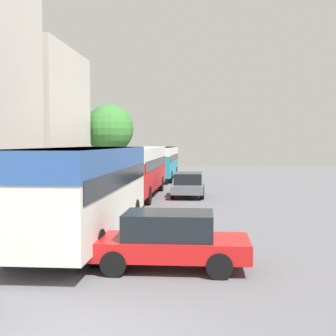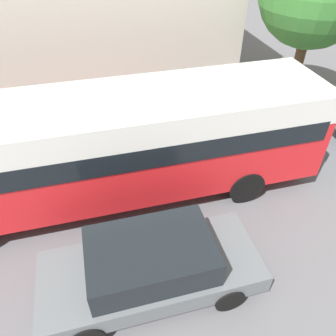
{
  "view_description": "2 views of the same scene",
  "coord_description": "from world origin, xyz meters",
  "px_view_note": "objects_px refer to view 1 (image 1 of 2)",
  "views": [
    {
      "loc": [
        2.09,
        -7.15,
        3.24
      ],
      "look_at": [
        -0.16,
        20.4,
        1.74
      ],
      "focal_mm": 50.0,
      "sensor_mm": 36.0,
      "label": 1
    },
    {
      "loc": [
        4.85,
        20.18,
        6.55
      ],
      "look_at": [
        -1.64,
        21.89,
        0.97
      ],
      "focal_mm": 35.0,
      "sensor_mm": 36.0,
      "label": 2
    }
  ],
  "objects_px": {
    "car_crossing": "(169,239)",
    "bus_lead": "(84,181)",
    "car_far_curb": "(188,184)",
    "bus_following": "(136,165)",
    "bus_third_in_line": "(160,159)",
    "pedestrian_near_curb": "(98,176)"
  },
  "relations": [
    {
      "from": "bus_third_in_line",
      "to": "car_crossing",
      "type": "distance_m",
      "value": 28.51
    },
    {
      "from": "bus_third_in_line",
      "to": "car_far_curb",
      "type": "height_order",
      "value": "bus_third_in_line"
    },
    {
      "from": "bus_lead",
      "to": "car_far_curb",
      "type": "xyz_separation_m",
      "value": [
        2.94,
        12.97,
        -1.24
      ]
    },
    {
      "from": "bus_following",
      "to": "pedestrian_near_curb",
      "type": "distance_m",
      "value": 4.75
    },
    {
      "from": "bus_lead",
      "to": "bus_following",
      "type": "bearing_deg",
      "value": 90.65
    },
    {
      "from": "bus_lead",
      "to": "bus_third_in_line",
      "type": "xyz_separation_m",
      "value": [
        0.06,
        25.16,
        -0.13
      ]
    },
    {
      "from": "bus_third_in_line",
      "to": "pedestrian_near_curb",
      "type": "height_order",
      "value": "bus_third_in_line"
    },
    {
      "from": "bus_third_in_line",
      "to": "car_far_curb",
      "type": "xyz_separation_m",
      "value": [
        2.88,
        -12.19,
        -1.12
      ]
    },
    {
      "from": "bus_lead",
      "to": "bus_third_in_line",
      "type": "distance_m",
      "value": 25.16
    },
    {
      "from": "pedestrian_near_curb",
      "to": "bus_following",
      "type": "bearing_deg",
      "value": -47.22
    },
    {
      "from": "bus_following",
      "to": "pedestrian_near_curb",
      "type": "relative_size",
      "value": 6.81
    },
    {
      "from": "pedestrian_near_curb",
      "to": "car_far_curb",
      "type": "bearing_deg",
      "value": -25.44
    },
    {
      "from": "car_far_curb",
      "to": "car_crossing",
      "type": "bearing_deg",
      "value": -89.62
    },
    {
      "from": "car_crossing",
      "to": "car_far_curb",
      "type": "xyz_separation_m",
      "value": [
        -0.11,
        16.14,
        -0.01
      ]
    },
    {
      "from": "car_crossing",
      "to": "pedestrian_near_curb",
      "type": "distance_m",
      "value": 20.13
    },
    {
      "from": "bus_following",
      "to": "bus_lead",
      "type": "bearing_deg",
      "value": -89.35
    },
    {
      "from": "car_crossing",
      "to": "car_far_curb",
      "type": "relative_size",
      "value": 0.91
    },
    {
      "from": "bus_following",
      "to": "bus_third_in_line",
      "type": "distance_m",
      "value": 12.64
    },
    {
      "from": "bus_lead",
      "to": "bus_following",
      "type": "xyz_separation_m",
      "value": [
        -0.14,
        12.52,
        -0.06
      ]
    },
    {
      "from": "car_crossing",
      "to": "bus_lead",
      "type": "bearing_deg",
      "value": 43.85
    },
    {
      "from": "car_crossing",
      "to": "bus_third_in_line",
      "type": "bearing_deg",
      "value": 6.02
    },
    {
      "from": "bus_lead",
      "to": "car_far_curb",
      "type": "relative_size",
      "value": 2.28
    }
  ]
}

